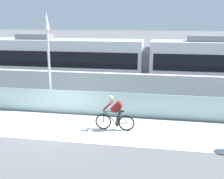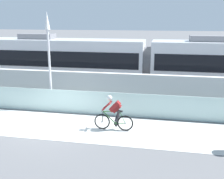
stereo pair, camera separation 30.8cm
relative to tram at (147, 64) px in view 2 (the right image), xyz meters
The scene contains 9 objects.
ground_plane 8.11m from the tram, 119.72° to the right, with size 200.00×200.00×0.00m, color slate.
bike_path_deck 8.11m from the tram, 119.72° to the right, with size 32.00×3.20×0.01m, color silver.
glass_parapet 6.47m from the tram, 128.02° to the right, with size 32.00×0.05×1.23m, color silver.
concrete_barrier_wall 5.14m from the tram, 140.70° to the right, with size 32.00×0.36×1.86m, color silver.
tram_rail_near 4.40m from the tram, 169.60° to the right, with size 32.00×0.08×0.01m, color #595654.
tram_rail_far 4.40m from the tram, 169.60° to the left, with size 32.00×0.08×0.01m, color #595654.
tram is the anchor object (origin of this frame).
cyclist_on_bike 7.01m from the tram, 98.09° to the right, with size 1.77×0.58×1.61m.
lamp_post_antenna 6.88m from the tram, 135.76° to the right, with size 0.28×0.28×5.20m.
Camera 2 is at (5.08, -11.37, 4.89)m, focal length 44.38 mm.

